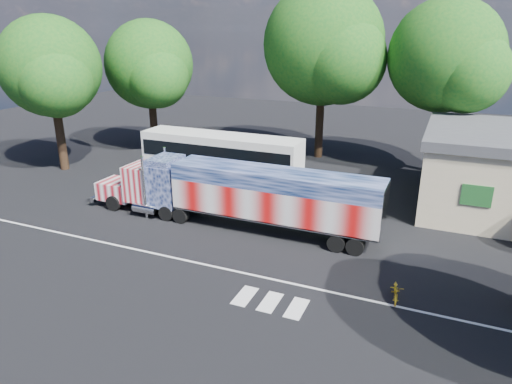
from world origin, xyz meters
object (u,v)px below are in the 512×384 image
at_px(bicycle, 396,291).
at_px(tree_w_a, 51,67).
at_px(tree_nw_a, 150,65).
at_px(tree_n_mid, 325,45).
at_px(woman, 138,199).
at_px(semi_truck, 238,193).
at_px(coach_bus, 221,158).
at_px(tree_ne_a, 447,57).

bearing_deg(bicycle, tree_w_a, 153.58).
height_order(tree_nw_a, tree_n_mid, tree_n_mid).
height_order(woman, bicycle, woman).
height_order(semi_truck, woman, semi_truck).
distance_m(semi_truck, woman, 6.95).
distance_m(woman, tree_nw_a, 17.39).
bearing_deg(tree_nw_a, tree_w_a, -111.50).
bearing_deg(coach_bus, semi_truck, -56.06).
distance_m(semi_truck, tree_nw_a, 20.75).
distance_m(tree_nw_a, tree_w_a, 8.95).
distance_m(bicycle, tree_nw_a, 31.17).
height_order(tree_nw_a, tree_ne_a, tree_ne_a).
relative_size(tree_nw_a, tree_ne_a, 0.89).
relative_size(coach_bus, tree_n_mid, 0.84).
bearing_deg(woman, tree_w_a, 159.61).
bearing_deg(coach_bus, tree_nw_a, 149.39).
xyz_separation_m(tree_nw_a, tree_w_a, (-3.28, -8.32, 0.29)).
bearing_deg(woman, tree_n_mid, 72.42).
xyz_separation_m(woman, bicycle, (16.48, -3.96, -0.41)).
bearing_deg(tree_w_a, coach_bus, 9.75).
height_order(tree_w_a, tree_n_mid, tree_n_mid).
distance_m(semi_truck, coach_bus, 8.57).
height_order(semi_truck, bicycle, semi_truck).
bearing_deg(coach_bus, tree_ne_a, 31.69).
relative_size(coach_bus, tree_ne_a, 0.93).
xyz_separation_m(tree_ne_a, tree_n_mid, (-9.71, 0.70, 0.67)).
distance_m(coach_bus, woman, 7.96).
bearing_deg(tree_ne_a, tree_n_mid, 175.88).
height_order(coach_bus, bicycle, coach_bus).
relative_size(bicycle, tree_n_mid, 0.11).
bearing_deg(tree_n_mid, bicycle, -66.32).
distance_m(coach_bus, tree_nw_a, 13.28).
bearing_deg(tree_w_a, tree_nw_a, 68.50).
relative_size(tree_nw_a, tree_w_a, 0.98).
xyz_separation_m(semi_truck, tree_nw_a, (-14.95, 13.12, 5.92)).
xyz_separation_m(tree_w_a, tree_n_mid, (18.49, 12.12, 1.52)).
bearing_deg(semi_truck, tree_w_a, 165.25).
xyz_separation_m(woman, tree_n_mid, (7.10, 17.43, 8.95)).
height_order(bicycle, tree_nw_a, tree_nw_a).
distance_m(coach_bus, bicycle, 18.56).
xyz_separation_m(coach_bus, woman, (-2.04, -7.62, -1.06)).
xyz_separation_m(semi_truck, bicycle, (9.65, -4.47, -1.63)).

